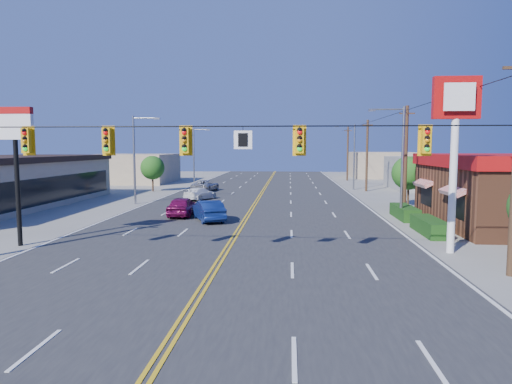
# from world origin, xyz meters

# --- Properties ---
(ground) EXTENTS (160.00, 160.00, 0.00)m
(ground) POSITION_xyz_m (0.00, 0.00, 0.00)
(ground) COLOR gray
(ground) RESTS_ON ground
(road) EXTENTS (20.00, 120.00, 0.06)m
(road) POSITION_xyz_m (0.00, 20.00, 0.03)
(road) COLOR #2D2D30
(road) RESTS_ON ground
(signal_span) EXTENTS (24.32, 0.34, 9.00)m
(signal_span) POSITION_xyz_m (-0.12, 0.00, 4.89)
(signal_span) COLOR #47301E
(signal_span) RESTS_ON ground
(kfc_pylon) EXTENTS (2.20, 0.36, 8.50)m
(kfc_pylon) POSITION_xyz_m (11.00, 4.00, 6.04)
(kfc_pylon) COLOR white
(kfc_pylon) RESTS_ON ground
(pizza_hut_sign) EXTENTS (1.90, 0.30, 6.85)m
(pizza_hut_sign) POSITION_xyz_m (-11.00, 4.00, 5.18)
(pizza_hut_sign) COLOR black
(pizza_hut_sign) RESTS_ON ground
(streetlight_se) EXTENTS (2.55, 0.25, 8.00)m
(streetlight_se) POSITION_xyz_m (10.79, 14.00, 4.51)
(streetlight_se) COLOR gray
(streetlight_se) RESTS_ON ground
(streetlight_ne) EXTENTS (2.55, 0.25, 8.00)m
(streetlight_ne) POSITION_xyz_m (10.79, 38.00, 4.51)
(streetlight_ne) COLOR gray
(streetlight_ne) RESTS_ON ground
(streetlight_sw) EXTENTS (2.55, 0.25, 8.00)m
(streetlight_sw) POSITION_xyz_m (-10.79, 22.00, 4.51)
(streetlight_sw) COLOR gray
(streetlight_sw) RESTS_ON ground
(streetlight_nw) EXTENTS (2.55, 0.25, 8.00)m
(streetlight_nw) POSITION_xyz_m (-10.79, 48.00, 4.51)
(streetlight_nw) COLOR gray
(streetlight_nw) RESTS_ON ground
(utility_pole_near) EXTENTS (0.28, 0.28, 8.40)m
(utility_pole_near) POSITION_xyz_m (12.20, 18.00, 4.20)
(utility_pole_near) COLOR #47301E
(utility_pole_near) RESTS_ON ground
(utility_pole_mid) EXTENTS (0.28, 0.28, 8.40)m
(utility_pole_mid) POSITION_xyz_m (12.20, 36.00, 4.20)
(utility_pole_mid) COLOR #47301E
(utility_pole_mid) RESTS_ON ground
(utility_pole_far) EXTENTS (0.28, 0.28, 8.40)m
(utility_pole_far) POSITION_xyz_m (12.20, 54.00, 4.20)
(utility_pole_far) COLOR #47301E
(utility_pole_far) RESTS_ON ground
(tree_kfc_rear) EXTENTS (2.94, 2.94, 4.41)m
(tree_kfc_rear) POSITION_xyz_m (13.50, 22.00, 2.93)
(tree_kfc_rear) COLOR #47301E
(tree_kfc_rear) RESTS_ON ground
(tree_west) EXTENTS (2.80, 2.80, 4.20)m
(tree_west) POSITION_xyz_m (-13.00, 34.00, 2.79)
(tree_west) COLOR #47301E
(tree_west) RESTS_ON ground
(bld_east_mid) EXTENTS (12.00, 10.00, 4.00)m
(bld_east_mid) POSITION_xyz_m (22.00, 40.00, 2.00)
(bld_east_mid) COLOR gray
(bld_east_mid) RESTS_ON ground
(bld_west_far) EXTENTS (11.00, 12.00, 4.20)m
(bld_west_far) POSITION_xyz_m (-20.00, 48.00, 2.10)
(bld_west_far) COLOR tan
(bld_west_far) RESTS_ON ground
(bld_east_far) EXTENTS (10.00, 10.00, 4.40)m
(bld_east_far) POSITION_xyz_m (19.00, 62.00, 2.20)
(bld_east_far) COLOR tan
(bld_east_far) RESTS_ON ground
(car_magenta) EXTENTS (1.79, 4.30, 1.46)m
(car_magenta) POSITION_xyz_m (-4.86, 14.62, 0.73)
(car_magenta) COLOR maroon
(car_magenta) RESTS_ON ground
(car_blue) EXTENTS (3.10, 4.59, 1.43)m
(car_blue) POSITION_xyz_m (-2.52, 12.53, 0.72)
(car_blue) COLOR navy
(car_blue) RESTS_ON ground
(car_white) EXTENTS (3.18, 4.42, 1.19)m
(car_white) POSITION_xyz_m (-5.62, 25.27, 0.59)
(car_white) COLOR white
(car_white) RESTS_ON ground
(car_silver) EXTENTS (2.92, 5.01, 1.31)m
(car_silver) POSITION_xyz_m (-6.75, 34.20, 0.66)
(car_silver) COLOR #A8A8AD
(car_silver) RESTS_ON ground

